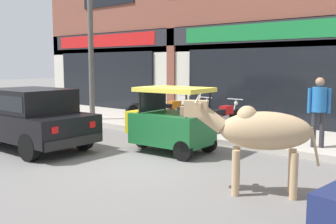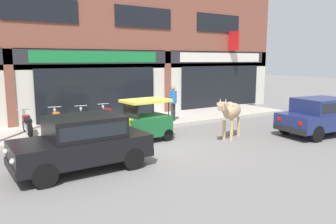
# 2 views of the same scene
# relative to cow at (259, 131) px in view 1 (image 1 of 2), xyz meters

# --- Properties ---
(ground_plane) EXTENTS (90.00, 90.00, 0.00)m
(ground_plane) POSITION_rel_cow_xyz_m (-2.86, 0.58, -1.01)
(ground_plane) COLOR slate
(sidewalk) EXTENTS (19.00, 3.14, 0.15)m
(sidewalk) POSITION_rel_cow_xyz_m (-2.86, 4.35, -0.93)
(sidewalk) COLOR #B7AFA3
(sidewalk) RESTS_ON ground
(shop_building) EXTENTS (23.00, 1.40, 8.33)m
(shop_building) POSITION_rel_cow_xyz_m (-2.86, 6.18, 2.94)
(shop_building) COLOR brown
(shop_building) RESTS_ON ground
(cow) EXTENTS (1.95, 1.26, 1.61)m
(cow) POSITION_rel_cow_xyz_m (0.00, 0.00, 0.00)
(cow) COLOR tan
(cow) RESTS_ON ground
(car_0) EXTENTS (3.65, 1.69, 1.46)m
(car_0) POSITION_rel_cow_xyz_m (-5.81, -0.50, -0.19)
(car_0) COLOR black
(car_0) RESTS_ON ground
(auto_rickshaw) EXTENTS (2.03, 1.28, 1.52)m
(auto_rickshaw) POSITION_rel_cow_xyz_m (-2.98, 1.39, -0.35)
(auto_rickshaw) COLOR black
(auto_rickshaw) RESTS_ON ground
(motorcycle_0) EXTENTS (0.52, 1.81, 0.88)m
(motorcycle_0) POSITION_rel_cow_xyz_m (-6.42, 4.19, -0.47)
(motorcycle_0) COLOR black
(motorcycle_0) RESTS_ON sidewalk
(motorcycle_1) EXTENTS (0.57, 1.81, 0.88)m
(motorcycle_1) POSITION_rel_cow_xyz_m (-5.31, 4.25, -0.47)
(motorcycle_1) COLOR black
(motorcycle_1) RESTS_ON sidewalk
(motorcycle_2) EXTENTS (0.58, 1.80, 0.88)m
(motorcycle_2) POSITION_rel_cow_xyz_m (-4.29, 4.01, -0.47)
(motorcycle_2) COLOR black
(motorcycle_2) RESTS_ON sidewalk
(motorcycle_3) EXTENTS (0.52, 1.81, 0.88)m
(motorcycle_3) POSITION_rel_cow_xyz_m (-3.19, 4.06, -0.47)
(motorcycle_3) COLOR black
(motorcycle_3) RESTS_ON sidewalk
(pedestrian) EXTENTS (0.46, 0.32, 1.60)m
(pedestrian) POSITION_rel_cow_xyz_m (-0.29, 3.46, 0.13)
(pedestrian) COLOR #2D2D33
(pedestrian) RESTS_ON sidewalk
(utility_pole) EXTENTS (0.18, 0.18, 5.03)m
(utility_pole) POSITION_rel_cow_xyz_m (-7.89, 3.08, 1.66)
(utility_pole) COLOR #595651
(utility_pole) RESTS_ON sidewalk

